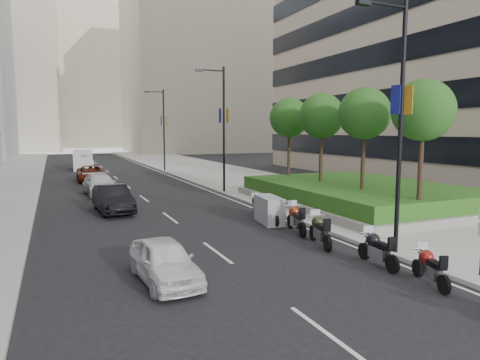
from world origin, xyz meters
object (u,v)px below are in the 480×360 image
motorcycle_3 (320,230)px  car_d (91,174)px  lamp_post_2 (162,126)px  motorcycle_1 (430,267)px  motorcycle_4 (296,219)px  car_c (100,185)px  car_a (164,261)px  motorcycle_6 (256,205)px  car_b (113,199)px  delivery_van (83,161)px  lamp_post_1 (222,123)px  motorcycle_5 (269,210)px  lamp_post_0 (398,115)px  motorcycle_2 (377,249)px

motorcycle_3 → car_d: 27.23m
lamp_post_2 → motorcycle_1: bearing=-91.6°
motorcycle_4 → car_c: size_ratio=0.47×
motorcycle_3 → car_a: size_ratio=0.60×
motorcycle_1 → motorcycle_3: size_ratio=0.85×
motorcycle_6 → car_b: (-6.96, 3.96, 0.23)m
motorcycle_3 → motorcycle_6: motorcycle_3 is taller
delivery_van → lamp_post_1: bearing=-68.8°
motorcycle_5 → lamp_post_0: bearing=-159.2°
motorcycle_6 → lamp_post_1: bearing=9.0°
motorcycle_5 → car_d: size_ratio=0.45×
motorcycle_1 → motorcycle_6: motorcycle_1 is taller
lamp_post_2 → motorcycle_4: 30.84m
motorcycle_5 → car_c: 14.79m
motorcycle_3 → motorcycle_2: bearing=-159.6°
motorcycle_2 → delivery_van: size_ratio=0.39×
lamp_post_2 → lamp_post_0: bearing=-90.0°
lamp_post_2 → car_a: (-8.18, -34.28, -4.42)m
motorcycle_4 → car_c: car_c is taller
car_c → car_d: (0.08, 8.79, -0.01)m
lamp_post_2 → motorcycle_1: lamp_post_2 is taller
lamp_post_0 → lamp_post_1: same height
motorcycle_2 → motorcycle_3: motorcycle_3 is taller
motorcycle_3 → motorcycle_6: (0.37, 6.55, -0.09)m
lamp_post_2 → car_b: size_ratio=1.96×
motorcycle_6 → motorcycle_5: bearing=-171.3°
motorcycle_1 → car_a: 7.87m
car_b → delivery_van: bearing=85.4°
motorcycle_5 → car_a: size_ratio=0.61×
lamp_post_2 → car_d: size_ratio=1.77×
motorcycle_4 → motorcycle_5: size_ratio=1.00×
lamp_post_0 → motorcycle_3: size_ratio=3.99×
motorcycle_6 → car_d: 21.05m
car_b → motorcycle_3: bearing=-62.1°
lamp_post_2 → car_c: (-8.15, -15.07, -4.35)m
motorcycle_2 → motorcycle_6: motorcycle_2 is taller
lamp_post_0 → car_b: 15.77m
motorcycle_6 → car_d: car_d is taller
motorcycle_1 → car_d: size_ratio=0.38×
motorcycle_2 → motorcycle_1: bearing=-168.9°
car_a → car_d: (0.11, 28.00, 0.06)m
motorcycle_1 → motorcycle_5: motorcycle_5 is taller
lamp_post_0 → car_d: size_ratio=1.77×
motorcycle_5 → lamp_post_1: bearing=-0.6°
motorcycle_3 → car_b: car_b is taller
lamp_post_2 → motorcycle_6: 26.59m
lamp_post_2 → motorcycle_3: size_ratio=3.99×
motorcycle_4 → car_d: size_ratio=0.45×
lamp_post_2 → motorcycle_2: lamp_post_2 is taller
lamp_post_0 → motorcycle_6: size_ratio=4.69×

